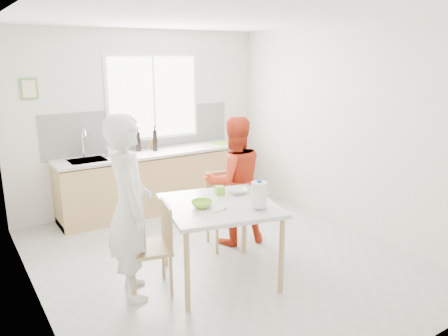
# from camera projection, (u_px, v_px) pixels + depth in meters

# --- Properties ---
(ground) EXTENTS (4.50, 4.50, 0.00)m
(ground) POSITION_uv_depth(u_px,v_px,m) (221.00, 257.00, 5.18)
(ground) COLOR #B7B7B2
(ground) RESTS_ON ground
(room_shell) EXTENTS (4.50, 4.50, 4.50)m
(room_shell) POSITION_uv_depth(u_px,v_px,m) (221.00, 120.00, 4.76)
(room_shell) COLOR silver
(room_shell) RESTS_ON ground
(window) EXTENTS (1.50, 0.06, 1.30)m
(window) POSITION_uv_depth(u_px,v_px,m) (153.00, 97.00, 6.66)
(window) COLOR white
(window) RESTS_ON room_shell
(backsplash) EXTENTS (3.00, 0.02, 0.65)m
(backsplash) POSITION_uv_depth(u_px,v_px,m) (142.00, 129.00, 6.68)
(backsplash) COLOR white
(backsplash) RESTS_ON room_shell
(picture_frame) EXTENTS (0.22, 0.03, 0.28)m
(picture_frame) POSITION_uv_depth(u_px,v_px,m) (29.00, 89.00, 5.69)
(picture_frame) COLOR #5A9041
(picture_frame) RESTS_ON room_shell
(kitchen_counter) EXTENTS (2.84, 0.64, 1.37)m
(kitchen_counter) POSITION_uv_depth(u_px,v_px,m) (152.00, 184.00, 6.65)
(kitchen_counter) COLOR tan
(kitchen_counter) RESTS_ON ground
(dining_table) EXTENTS (1.32, 1.32, 0.85)m
(dining_table) POSITION_uv_depth(u_px,v_px,m) (219.00, 211.00, 4.52)
(dining_table) COLOR silver
(dining_table) RESTS_ON ground
(chair_left) EXTENTS (0.51, 0.51, 0.92)m
(chair_left) POSITION_uv_depth(u_px,v_px,m) (155.00, 243.00, 4.36)
(chair_left) COLOR tan
(chair_left) RESTS_ON ground
(chair_far) EXTENTS (0.51, 0.51, 0.92)m
(chair_far) POSITION_uv_depth(u_px,v_px,m) (224.00, 206.00, 5.44)
(chair_far) COLOR tan
(chair_far) RESTS_ON ground
(person_white) EXTENTS (0.58, 0.74, 1.82)m
(person_white) POSITION_uv_depth(u_px,v_px,m) (130.00, 208.00, 4.18)
(person_white) COLOR white
(person_white) RESTS_ON ground
(person_red) EXTENTS (0.90, 0.77, 1.61)m
(person_red) POSITION_uv_depth(u_px,v_px,m) (234.00, 181.00, 5.43)
(person_red) COLOR red
(person_red) RESTS_ON ground
(bowl_green) EXTENTS (0.26, 0.26, 0.07)m
(bowl_green) POSITION_uv_depth(u_px,v_px,m) (202.00, 204.00, 4.38)
(bowl_green) COLOR #8DD631
(bowl_green) RESTS_ON dining_table
(bowl_white) EXTENTS (0.27, 0.27, 0.06)m
(bowl_white) POSITION_uv_depth(u_px,v_px,m) (237.00, 191.00, 4.82)
(bowl_white) COLOR white
(bowl_white) RESTS_ON dining_table
(milk_jug) EXTENTS (0.22, 0.16, 0.28)m
(milk_jug) POSITION_uv_depth(u_px,v_px,m) (259.00, 194.00, 4.31)
(milk_jug) COLOR white
(milk_jug) RESTS_ON dining_table
(green_box) EXTENTS (0.12, 0.12, 0.09)m
(green_box) POSITION_uv_depth(u_px,v_px,m) (219.00, 190.00, 4.77)
(green_box) COLOR #76C72E
(green_box) RESTS_ON dining_table
(spoon) EXTENTS (0.16, 0.03, 0.01)m
(spoon) POSITION_uv_depth(u_px,v_px,m) (219.00, 210.00, 4.27)
(spoon) COLOR #A5A5AA
(spoon) RESTS_ON dining_table
(cutting_board) EXTENTS (0.42, 0.36, 0.01)m
(cutting_board) POSITION_uv_depth(u_px,v_px,m) (222.00, 143.00, 7.15)
(cutting_board) COLOR #8DC62D
(cutting_board) RESTS_ON kitchen_counter
(wine_bottle_a) EXTENTS (0.07, 0.07, 0.32)m
(wine_bottle_a) POSITION_uv_depth(u_px,v_px,m) (155.00, 140.00, 6.56)
(wine_bottle_a) COLOR black
(wine_bottle_a) RESTS_ON kitchen_counter
(wine_bottle_b) EXTENTS (0.07, 0.07, 0.30)m
(wine_bottle_b) POSITION_uv_depth(u_px,v_px,m) (138.00, 141.00, 6.55)
(wine_bottle_b) COLOR black
(wine_bottle_b) RESTS_ON kitchen_counter
(jar_amber) EXTENTS (0.06, 0.06, 0.16)m
(jar_amber) POSITION_uv_depth(u_px,v_px,m) (152.00, 145.00, 6.66)
(jar_amber) COLOR #90571F
(jar_amber) RESTS_ON kitchen_counter
(soap_bottle) EXTENTS (0.10, 0.10, 0.19)m
(soap_bottle) POSITION_uv_depth(u_px,v_px,m) (109.00, 150.00, 6.24)
(soap_bottle) COLOR #999999
(soap_bottle) RESTS_ON kitchen_counter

